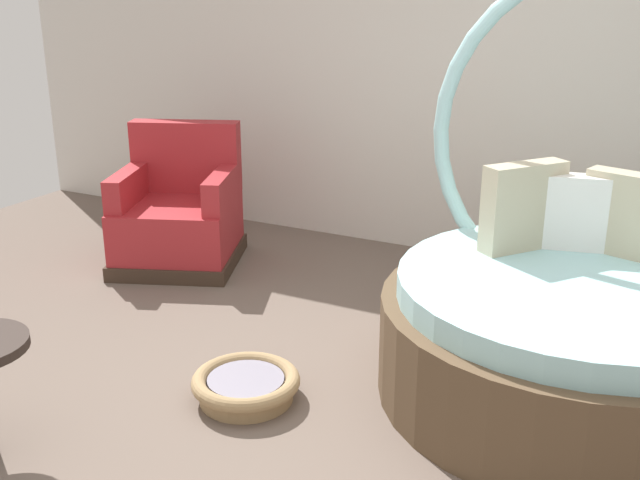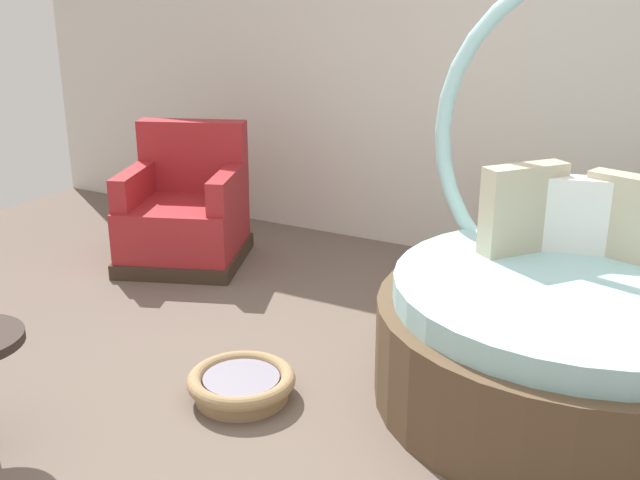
{
  "view_description": "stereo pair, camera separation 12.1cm",
  "coord_description": "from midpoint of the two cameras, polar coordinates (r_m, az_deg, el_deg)",
  "views": [
    {
      "loc": [
        1.3,
        -2.48,
        1.86
      ],
      "look_at": [
        -0.43,
        0.91,
        0.55
      ],
      "focal_mm": 42.25,
      "sensor_mm": 36.0,
      "label": 1
    },
    {
      "loc": [
        1.4,
        -2.43,
        1.86
      ],
      "look_at": [
        -0.43,
        0.91,
        0.55
      ],
      "focal_mm": 42.25,
      "sensor_mm": 36.0,
      "label": 2
    }
  ],
  "objects": [
    {
      "name": "round_daybed",
      "position": [
        3.71,
        18.26,
        -5.14
      ],
      "size": [
        1.81,
        1.81,
        2.01
      ],
      "color": "brown",
      "rests_on": "ground_plane"
    },
    {
      "name": "ground_plane",
      "position": [
        3.37,
        -1.53,
        -14.73
      ],
      "size": [
        8.0,
        8.0,
        0.02
      ],
      "primitive_type": "cube",
      "color": "#66564C"
    },
    {
      "name": "back_wall",
      "position": [
        5.22,
        12.27,
        13.32
      ],
      "size": [
        8.0,
        0.12,
        2.76
      ],
      "primitive_type": "cube",
      "color": "silver",
      "rests_on": "ground_plane"
    },
    {
      "name": "red_armchair",
      "position": [
        5.28,
        -11.25,
        1.8
      ],
      "size": [
        1.04,
        1.04,
        0.94
      ],
      "color": "#38281E",
      "rests_on": "ground_plane"
    },
    {
      "name": "pet_basket",
      "position": [
        3.6,
        -6.6,
        -10.88
      ],
      "size": [
        0.51,
        0.51,
        0.13
      ],
      "color": "#9E7F56",
      "rests_on": "ground_plane"
    }
  ]
}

